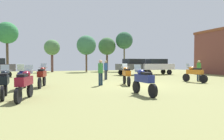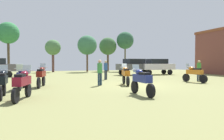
% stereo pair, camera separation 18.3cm
% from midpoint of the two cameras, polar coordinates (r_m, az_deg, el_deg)
% --- Properties ---
extents(ground_plane, '(44.00, 52.00, 0.02)m').
position_cam_midpoint_polar(ground_plane, '(14.74, 6.31, -4.08)').
color(ground_plane, olive).
extents(motorcycle_1, '(0.71, 2.18, 1.49)m').
position_cam_midpoint_polar(motorcycle_1, '(14.62, 4.09, -1.21)').
color(motorcycle_1, black).
rests_on(motorcycle_1, ground).
extents(motorcycle_3, '(0.74, 2.16, 1.46)m').
position_cam_midpoint_polar(motorcycle_3, '(9.52, -22.61, -3.23)').
color(motorcycle_3, black).
rests_on(motorcycle_3, ground).
extents(motorcycle_4, '(0.78, 2.17, 1.48)m').
position_cam_midpoint_polar(motorcycle_4, '(17.69, 21.67, -0.79)').
color(motorcycle_4, black).
rests_on(motorcycle_4, ground).
extents(motorcycle_5, '(0.62, 2.20, 1.47)m').
position_cam_midpoint_polar(motorcycle_5, '(10.13, 8.59, -2.75)').
color(motorcycle_5, black).
rests_on(motorcycle_5, ground).
extents(motorcycle_9, '(0.62, 2.12, 1.46)m').
position_cam_midpoint_polar(motorcycle_9, '(10.41, -27.19, -2.86)').
color(motorcycle_9, black).
rests_on(motorcycle_9, ground).
extents(motorcycle_10, '(0.62, 2.15, 1.48)m').
position_cam_midpoint_polar(motorcycle_10, '(13.28, -22.93, -1.72)').
color(motorcycle_10, black).
rests_on(motorcycle_10, ground).
extents(motorcycle_11, '(0.69, 2.19, 1.50)m').
position_cam_midpoint_polar(motorcycle_11, '(14.05, -18.29, -1.42)').
color(motorcycle_11, black).
rests_on(motorcycle_11, ground).
extents(car_1, '(4.30, 1.81, 2.00)m').
position_cam_midpoint_polar(car_1, '(27.54, 12.28, 1.21)').
color(car_1, black).
rests_on(car_1, ground).
extents(car_2, '(4.57, 2.61, 2.00)m').
position_cam_midpoint_polar(car_2, '(26.32, 6.22, 1.21)').
color(car_2, black).
rests_on(car_2, ground).
extents(person_1, '(0.47, 0.47, 1.73)m').
position_cam_midpoint_polar(person_1, '(18.98, -1.45, 0.40)').
color(person_1, '#2E3543').
rests_on(person_1, ground).
extents(person_2, '(0.42, 0.42, 1.74)m').
position_cam_midpoint_polar(person_2, '(14.25, -2.97, -0.13)').
color(person_2, '#20354C').
rests_on(person_2, ground).
extents(person_3, '(0.44, 0.44, 1.76)m').
position_cam_midpoint_polar(person_3, '(19.38, 22.78, 0.32)').
color(person_3, '#1F2D42').
rests_on(person_3, ground).
extents(tree_1, '(3.16, 3.16, 5.95)m').
position_cam_midpoint_polar(tree_1, '(34.72, -6.61, 6.67)').
color(tree_1, brown).
rests_on(tree_1, ground).
extents(tree_2, '(3.06, 3.06, 5.94)m').
position_cam_midpoint_polar(tree_2, '(37.26, -0.99, 6.40)').
color(tree_2, brown).
rests_on(tree_2, ground).
extents(tree_4, '(3.20, 3.20, 7.55)m').
position_cam_midpoint_polar(tree_4, '(35.28, -26.22, 8.91)').
color(tree_4, '#4D3E2D').
rests_on(tree_4, ground).
extents(tree_5, '(2.48, 2.48, 5.19)m').
position_cam_midpoint_polar(tree_5, '(34.97, -15.59, 5.80)').
color(tree_5, brown).
rests_on(tree_5, ground).
extents(tree_8, '(3.01, 3.01, 6.93)m').
position_cam_midpoint_polar(tree_8, '(37.35, 3.72, 7.97)').
color(tree_8, brown).
rests_on(tree_8, ground).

